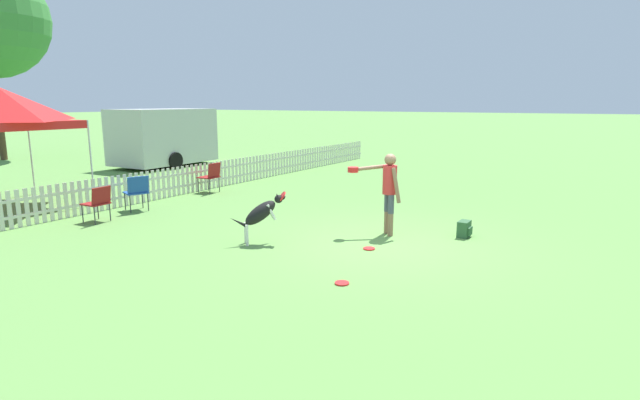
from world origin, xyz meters
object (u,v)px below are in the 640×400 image
object	(u,v)px
folding_chair_center	(211,175)
folding_chair_green_right	(98,201)
equipment_trailer	(163,136)
handler_person	(387,184)
backpack_on_grass	(464,229)
leaping_dog	(261,213)
folding_chair_blue_left	(137,190)
frisbee_near_handler	(342,283)
frisbee_near_dog	(369,249)

from	to	relation	value
folding_chair_center	folding_chair_green_right	world-z (taller)	folding_chair_center
folding_chair_green_right	equipment_trailer	xyz separation A→B (m)	(7.55, 6.57, 0.76)
handler_person	backpack_on_grass	world-z (taller)	handler_person
handler_person	leaping_dog	size ratio (longest dim) A/B	1.67
folding_chair_blue_left	equipment_trailer	distance (m)	8.99
frisbee_near_handler	folding_chair_center	bearing A→B (deg)	57.20
handler_person	frisbee_near_handler	world-z (taller)	handler_person
backpack_on_grass	folding_chair_green_right	distance (m)	7.88
folding_chair_blue_left	folding_chair_center	distance (m)	2.84
folding_chair_blue_left	folding_chair_center	world-z (taller)	folding_chair_center
handler_person	frisbee_near_dog	size ratio (longest dim) A/B	7.63
frisbee_near_dog	equipment_trailer	distance (m)	14.10
frisbee_near_handler	folding_chair_center	size ratio (longest dim) A/B	0.24
frisbee_near_handler	frisbee_near_dog	xyz separation A→B (m)	(1.80, 0.45, 0.00)
handler_person	folding_chair_blue_left	bearing A→B (deg)	54.75
frisbee_near_dog	leaping_dog	bearing A→B (deg)	111.17
frisbee_near_dog	folding_chair_center	world-z (taller)	folding_chair_center
frisbee_near_dog	folding_chair_green_right	size ratio (longest dim) A/B	0.26
backpack_on_grass	equipment_trailer	xyz separation A→B (m)	(4.46, 13.81, 1.08)
frisbee_near_handler	backpack_on_grass	distance (m)	3.65
folding_chair_blue_left	equipment_trailer	world-z (taller)	equipment_trailer
leaping_dog	backpack_on_grass	size ratio (longest dim) A/B	3.00
leaping_dog	backpack_on_grass	distance (m)	4.02
folding_chair_green_right	frisbee_near_dog	bearing A→B (deg)	98.38
folding_chair_center	folding_chair_blue_left	bearing A→B (deg)	1.85
leaping_dog	frisbee_near_dog	distance (m)	2.12
folding_chair_green_right	frisbee_near_handler	bearing A→B (deg)	81.78
backpack_on_grass	folding_chair_green_right	bearing A→B (deg)	113.16
frisbee_near_dog	folding_chair_green_right	xyz separation A→B (m)	(-1.33, 6.02, 0.47)
frisbee_near_handler	folding_chair_blue_left	size ratio (longest dim) A/B	0.24
handler_person	folding_chair_center	bearing A→B (deg)	29.23
leaping_dog	folding_chair_green_right	distance (m)	4.17
frisbee_near_dog	equipment_trailer	size ratio (longest dim) A/B	0.04
folding_chair_center	frisbee_near_handler	bearing A→B (deg)	53.33
folding_chair_blue_left	equipment_trailer	bearing A→B (deg)	-114.09
folding_chair_blue_left	handler_person	bearing A→B (deg)	122.33
backpack_on_grass	folding_chair_center	xyz separation A→B (m)	(0.94, 7.76, 0.37)
frisbee_near_dog	folding_chair_blue_left	distance (m)	6.28
handler_person	folding_chair_center	distance (m)	6.58
leaping_dog	folding_chair_green_right	size ratio (longest dim) A/B	1.21
leaping_dog	folding_chair_blue_left	distance (m)	4.40
frisbee_near_dog	folding_chair_center	xyz separation A→B (m)	(2.71, 6.54, 0.52)
frisbee_near_dog	folding_chair_center	bearing A→B (deg)	67.51
frisbee_near_handler	frisbee_near_dog	distance (m)	1.86
handler_person	folding_chair_blue_left	distance (m)	6.22
handler_person	backpack_on_grass	bearing A→B (deg)	-111.53
leaping_dog	folding_chair_center	world-z (taller)	leaping_dog
leaping_dog	equipment_trailer	world-z (taller)	equipment_trailer
equipment_trailer	handler_person	bearing A→B (deg)	-114.30
folding_chair_blue_left	folding_chair_green_right	distance (m)	1.24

